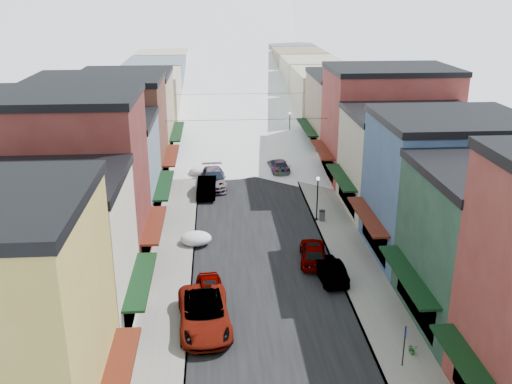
{
  "coord_description": "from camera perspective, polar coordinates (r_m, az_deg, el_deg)",
  "views": [
    {
      "loc": [
        -3.17,
        -16.45,
        18.74
      ],
      "look_at": [
        0.0,
        27.4,
        2.96
      ],
      "focal_mm": 40.0,
      "sensor_mm": 36.0,
      "label": 1
    }
  ],
  "objects": [
    {
      "name": "bldg_r_green",
      "position": [
        35.67,
        23.67,
        -5.1
      ],
      "size": [
        11.3,
        9.2,
        9.5
      ],
      "color": "#1C3B2D",
      "rests_on": "ground"
    },
    {
      "name": "bldg_l_brick_near",
      "position": [
        40.4,
        -19.01,
        0.64
      ],
      "size": [
        12.3,
        8.2,
        12.5
      ],
      "color": "maroon",
      "rests_on": "ground"
    },
    {
      "name": "curb_left",
      "position": [
        78.72,
        -5.41,
        5.94
      ],
      "size": [
        0.1,
        160.0,
        0.15
      ],
      "primitive_type": "cube",
      "color": "slate",
      "rests_on": "ground"
    },
    {
      "name": "bldg_l_brick_far",
      "position": [
        57.11,
        -15.22,
        5.65
      ],
      "size": [
        13.3,
        9.2,
        11.0
      ],
      "color": "#5D2D1E",
      "rests_on": "ground"
    },
    {
      "name": "curb_right",
      "position": [
        79.12,
        1.96,
        6.09
      ],
      "size": [
        0.1,
        160.0,
        0.15
      ],
      "primitive_type": "cube",
      "color": "slate",
      "rests_on": "ground"
    },
    {
      "name": "bldg_r_brick_far",
      "position": [
        59.54,
        13.02,
        6.65
      ],
      "size": [
        13.3,
        9.2,
        11.5
      ],
      "color": "maroon",
      "rests_on": "ground"
    },
    {
      "name": "planter_near",
      "position": [
        32.85,
        15.35,
        -14.91
      ],
      "size": [
        0.57,
        0.52,
        0.57
      ],
      "primitive_type": "imported",
      "rotation": [
        0.0,
        0.0,
        0.14
      ],
      "color": "#327033",
      "rests_on": "sidewalk_right"
    },
    {
      "name": "distant_blocks",
      "position": [
        100.59,
        -2.33,
        11.3
      ],
      "size": [
        34.0,
        55.0,
        8.0
      ],
      "color": "gray",
      "rests_on": "ground"
    },
    {
      "name": "parking_sign",
      "position": [
        31.25,
        14.62,
        -14.39
      ],
      "size": [
        0.06,
        0.32,
        2.36
      ],
      "color": "black",
      "rests_on": "sidewalk_right"
    },
    {
      "name": "snow_pile_mid",
      "position": [
        44.45,
        -6.0,
        -4.62
      ],
      "size": [
        2.4,
        2.67,
        1.01
      ],
      "color": "white",
      "rests_on": "ground"
    },
    {
      "name": "car_white_suv",
      "position": [
        33.99,
        -5.2,
        -12.04
      ],
      "size": [
        3.4,
        6.55,
        1.76
      ],
      "primitive_type": "imported",
      "rotation": [
        0.0,
        0.0,
        0.08
      ],
      "color": "silver",
      "rests_on": "ground"
    },
    {
      "name": "road",
      "position": [
        78.78,
        -1.72,
        5.98
      ],
      "size": [
        10.0,
        160.0,
        0.01
      ],
      "primitive_type": "cube",
      "color": "black",
      "rests_on": "ground"
    },
    {
      "name": "car_dark_hatch",
      "position": [
        54.62,
        -4.95,
        0.51
      ],
      "size": [
        1.93,
        5.02,
        1.63
      ],
      "primitive_type": "imported",
      "rotation": [
        0.0,
        0.0,
        -0.04
      ],
      "color": "black",
      "rests_on": "ground"
    },
    {
      "name": "bldg_r_blue",
      "position": [
        43.04,
        18.45,
        0.44
      ],
      "size": [
        11.3,
        9.2,
        10.5
      ],
      "color": "#355078",
      "rests_on": "ground"
    },
    {
      "name": "bldg_l_tan",
      "position": [
        66.66,
        -12.8,
        7.37
      ],
      "size": [
        11.3,
        11.2,
        10.0
      ],
      "color": "tan",
      "rests_on": "ground"
    },
    {
      "name": "car_silver_wagon",
      "position": [
        56.85,
        -4.26,
        1.36
      ],
      "size": [
        2.75,
        6.04,
        1.72
      ],
      "primitive_type": "imported",
      "rotation": [
        0.0,
        0.0,
        0.06
      ],
      "color": "gray",
      "rests_on": "ground"
    },
    {
      "name": "car_green_sedan",
      "position": [
        39.35,
        7.35,
        -7.68
      ],
      "size": [
        1.95,
        4.5,
        1.44
      ],
      "primitive_type": "imported",
      "rotation": [
        0.0,
        0.0,
        3.24
      ],
      "color": "black",
      "rests_on": "ground"
    },
    {
      "name": "car_black_sedan",
      "position": [
        61.54,
        2.27,
        2.67
      ],
      "size": [
        2.33,
        4.89,
        1.38
      ],
      "primitive_type": "imported",
      "rotation": [
        0.0,
        0.0,
        3.23
      ],
      "color": "black",
      "rests_on": "ground"
    },
    {
      "name": "car_gray_suv",
      "position": [
        41.51,
        5.75,
        -5.97
      ],
      "size": [
        2.42,
        4.84,
        1.58
      ],
      "primitive_type": "imported",
      "rotation": [
        0.0,
        0.0,
        3.02
      ],
      "color": "gray",
      "rests_on": "ground"
    },
    {
      "name": "snow_pile_far",
      "position": [
        60.48,
        -5.57,
        2.07
      ],
      "size": [
        2.34,
        2.64,
        0.99
      ],
      "color": "white",
      "rests_on": "ground"
    },
    {
      "name": "bldg_r_tan",
      "position": [
        68.9,
        9.78,
        7.75
      ],
      "size": [
        11.3,
        11.2,
        9.5
      ],
      "color": "#8B715B",
      "rests_on": "ground"
    },
    {
      "name": "sidewalk_right",
      "position": [
        79.3,
        3.08,
        6.11
      ],
      "size": [
        3.2,
        160.0,
        0.15
      ],
      "primitive_type": "cube",
      "color": "gray",
      "rests_on": "ground"
    },
    {
      "name": "bldg_r_cream",
      "position": [
        51.43,
        15.2,
        2.98
      ],
      "size": [
        12.3,
        9.2,
        9.0
      ],
      "color": "#BAB296",
      "rests_on": "ground"
    },
    {
      "name": "car_lane_silver",
      "position": [
        71.59,
        -2.5,
        5.2
      ],
      "size": [
        2.29,
        4.76,
        1.57
      ],
      "primitive_type": "imported",
      "rotation": [
        0.0,
        0.0,
        0.1
      ],
      "color": "#AEB2B7",
      "rests_on": "ground"
    },
    {
      "name": "car_silver_sedan",
      "position": [
        36.44,
        -4.61,
        -9.94
      ],
      "size": [
        2.04,
        4.42,
        1.47
      ],
      "primitive_type": "imported",
      "rotation": [
        0.0,
        0.0,
        0.07
      ],
      "color": "gray",
      "rests_on": "ground"
    },
    {
      "name": "bldg_l_grayblue",
      "position": [
        48.67,
        -15.83,
        1.98
      ],
      "size": [
        11.3,
        9.2,
        9.0
      ],
      "color": "gray",
      "rests_on": "ground"
    },
    {
      "name": "car_lane_white",
      "position": [
        78.92,
        -0.76,
        6.6
      ],
      "size": [
        3.22,
        5.94,
        1.58
      ],
      "primitive_type": "imported",
      "rotation": [
        0.0,
        0.0,
        3.25
      ],
      "color": "white",
      "rests_on": "ground"
    },
    {
      "name": "streetlamp_near",
      "position": [
        47.93,
        6.17,
        -0.09
      ],
      "size": [
        0.32,
        0.32,
        3.83
      ],
      "color": "black",
      "rests_on": "sidewalk_right"
    },
    {
      "name": "bldg_l_cream",
      "position": [
        33.68,
        -21.16,
        -6.21
      ],
      "size": [
        11.3,
        8.2,
        9.5
      ],
      "color": "beige",
      "rests_on": "ground"
    },
    {
      "name": "sidewalk_left",
      "position": [
        78.77,
        -6.55,
        5.91
      ],
      "size": [
        3.2,
        160.0,
        0.15
      ],
      "primitive_type": "cube",
      "color": "gray",
      "rests_on": "ground"
    },
    {
      "name": "trash_can",
      "position": [
        48.52,
        6.62,
        -2.34
      ],
      "size": [
        0.53,
        0.53,
        0.89
      ],
      "color": "#57595C",
      "rests_on": "sidewalk_right"
    },
    {
      "name": "streetlamp_far",
      "position": [
        72.37,
        3.39,
        6.87
      ],
      "size": [
        0.33,
        0.33,
        3.98
      ],
      "color": "black",
      "rests_on": "sidewalk_right"
    },
    {
      "name": "overhead_cables",
      "position": [
        65.25,
        -1.29,
        8.66
      ],
      "size": [
        16.4,
        15.04,
        0.04
      ],
      "color": "black",
      "rests_on": "ground"
    }
  ]
}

